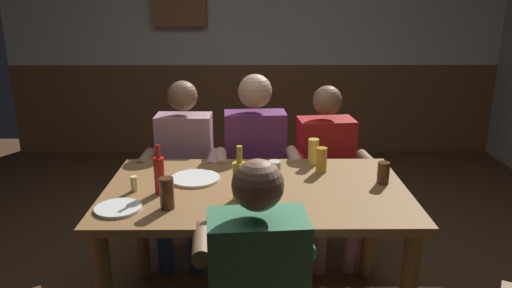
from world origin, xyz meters
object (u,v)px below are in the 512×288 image
person_0 (184,164)px  bottle_0 (240,180)px  person_1 (256,159)px  person_3 (256,282)px  pint_glass_4 (269,201)px  pint_glass_5 (321,160)px  pint_glass_2 (167,193)px  table_candle (134,184)px  pint_glass_1 (274,172)px  dining_table (256,207)px  pint_glass_3 (383,173)px  plate_0 (118,208)px  bottle_1 (159,174)px  pint_glass_0 (313,151)px  plate_1 (195,178)px  person_2 (327,166)px

person_0 → bottle_0: person_0 is taller
person_1 → person_3: person_1 is taller
person_0 → pint_glass_4: size_ratio=8.86×
pint_glass_5 → person_3: bearing=-112.0°
pint_glass_5 → pint_glass_2: bearing=-148.1°
table_candle → pint_glass_4: bearing=-23.3°
person_0 → pint_glass_1: 0.88m
dining_table → pint_glass_3: 0.72m
plate_0 → bottle_0: bottle_0 is taller
person_0 → bottle_1: bearing=90.2°
person_1 → person_3: size_ratio=1.05×
pint_glass_0 → pint_glass_1: bearing=-127.7°
bottle_1 → pint_glass_5: bottle_1 is taller
person_0 → pint_glass_1: bearing=133.6°
pint_glass_0 → pint_glass_2: size_ratio=1.00×
dining_table → pint_glass_5: (0.38, 0.25, 0.18)m
pint_glass_1 → person_1: bearing=98.5°
pint_glass_2 → plate_1: bearing=76.6°
plate_1 → pint_glass_1: (0.44, -0.06, 0.06)m
plate_0 → pint_glass_3: 1.40m
pint_glass_4 → pint_glass_3: bearing=32.0°
plate_1 → pint_glass_2: bearing=-103.4°
table_candle → pint_glass_1: pint_glass_1 is taller
person_2 → pint_glass_4: (-0.43, -1.04, 0.19)m
dining_table → pint_glass_0: bearing=48.3°
plate_0 → pint_glass_3: pint_glass_3 is taller
table_candle → bottle_0: size_ratio=0.28×
person_2 → pint_glass_3: size_ratio=9.79×
dining_table → person_0: (-0.48, 0.71, 0.00)m
person_0 → person_3: bearing=109.9°
dining_table → pint_glass_4: bearing=-80.0°
person_1 → pint_glass_0: person_1 is taller
pint_glass_0 → person_0: bearing=159.3°
person_1 → pint_glass_1: 0.67m
bottle_1 → pint_glass_1: size_ratio=2.07×
pint_glass_4 → dining_table: bearing=100.0°
person_1 → pint_glass_2: (-0.43, -0.97, 0.16)m
table_candle → pint_glass_0: pint_glass_0 is taller
pint_glass_4 → table_candle: bearing=156.7°
bottle_1 → plate_0: bearing=-128.7°
pint_glass_5 → dining_table: bearing=-146.8°
bottle_0 → pint_glass_2: 0.36m
bottle_1 → pint_glass_5: (0.88, 0.31, -0.03)m
person_2 → plate_0: (-1.15, -0.98, 0.13)m
plate_0 → pint_glass_1: pint_glass_1 is taller
person_3 → pint_glass_5: bearing=63.2°
table_candle → person_0: bearing=78.2°
person_2 → pint_glass_0: bearing=60.3°
person_0 → person_2: person_0 is taller
plate_0 → pint_glass_3: bearing=13.8°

